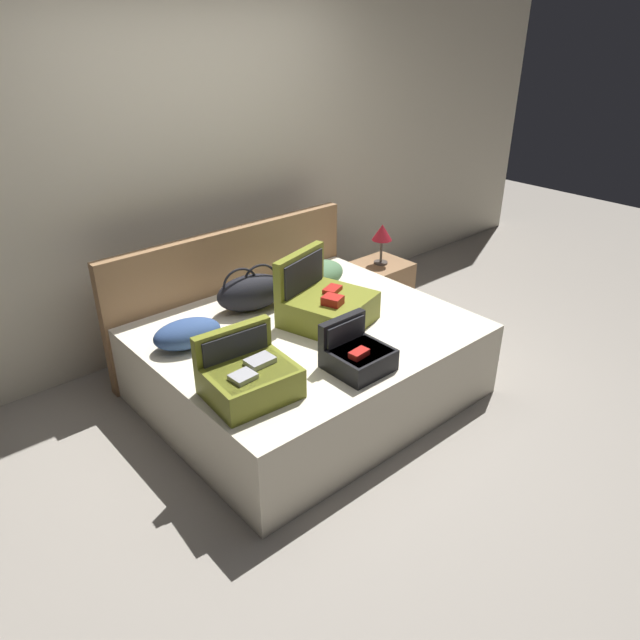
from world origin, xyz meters
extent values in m
plane|color=gray|center=(0.00, 0.00, 0.00)|extent=(12.00, 12.00, 0.00)
cube|color=beige|center=(0.00, 1.65, 1.30)|extent=(8.00, 0.10, 2.60)
cube|color=beige|center=(0.00, 0.40, 0.25)|extent=(1.92, 1.59, 0.50)
cube|color=olive|center=(0.00, 1.24, 0.47)|extent=(1.96, 0.08, 0.93)
cube|color=olive|center=(0.15, 0.34, 0.59)|extent=(0.58, 0.55, 0.19)
cube|color=#28282D|center=(0.15, 0.34, 0.62)|extent=(0.51, 0.48, 0.13)
cube|color=#B21E19|center=(0.09, 0.26, 0.71)|extent=(0.13, 0.14, 0.06)
cube|color=#B21E19|center=(0.21, 0.40, 0.70)|extent=(0.15, 0.12, 0.03)
cube|color=olive|center=(0.08, 0.57, 0.72)|extent=(0.48, 0.19, 0.43)
cube|color=#28282D|center=(0.09, 0.54, 0.72)|extent=(0.40, 0.13, 0.37)
cube|color=olive|center=(-0.70, 0.00, 0.58)|extent=(0.46, 0.36, 0.17)
cube|color=#28282D|center=(-0.70, 0.00, 0.61)|extent=(0.41, 0.32, 0.12)
cube|color=#99999E|center=(-0.78, -0.04, 0.68)|extent=(0.12, 0.11, 0.03)
cube|color=#99999E|center=(-0.63, 0.02, 0.68)|extent=(0.15, 0.10, 0.03)
cube|color=olive|center=(-0.68, 0.19, 0.67)|extent=(0.44, 0.09, 0.33)
cube|color=#28282D|center=(-0.69, 0.15, 0.67)|extent=(0.37, 0.04, 0.28)
cube|color=black|center=(-0.10, -0.18, 0.56)|extent=(0.32, 0.27, 0.12)
cube|color=#28282D|center=(-0.10, -0.18, 0.58)|extent=(0.28, 0.24, 0.09)
cube|color=#B21E19|center=(-0.15, -0.21, 0.64)|extent=(0.12, 0.07, 0.04)
cube|color=black|center=(-0.10, -0.02, 0.63)|extent=(0.32, 0.05, 0.27)
cube|color=#28282D|center=(-0.10, -0.05, 0.63)|extent=(0.27, 0.01, 0.23)
ellipsoid|color=black|center=(-0.11, 0.85, 0.62)|extent=(0.51, 0.34, 0.24)
torus|color=black|center=(-0.18, 0.86, 0.69)|extent=(0.24, 0.07, 0.24)
torus|color=black|center=(-0.04, 0.83, 0.69)|extent=(0.24, 0.07, 0.24)
ellipsoid|color=navy|center=(-0.68, 0.69, 0.58)|extent=(0.44, 0.31, 0.17)
ellipsoid|color=#4C724C|center=(0.46, 0.83, 0.59)|extent=(0.47, 0.34, 0.19)
cube|color=olive|center=(1.24, 0.95, 0.22)|extent=(0.44, 0.40, 0.44)
cylinder|color=#3F3833|center=(1.24, 0.95, 0.45)|extent=(0.11, 0.11, 0.02)
cylinder|color=#4C443D|center=(1.24, 0.95, 0.55)|extent=(0.02, 0.02, 0.19)
cone|color=maroon|center=(1.24, 0.95, 0.71)|extent=(0.16, 0.16, 0.13)
camera|label=1|loc=(-2.09, -2.11, 2.25)|focal=33.16mm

